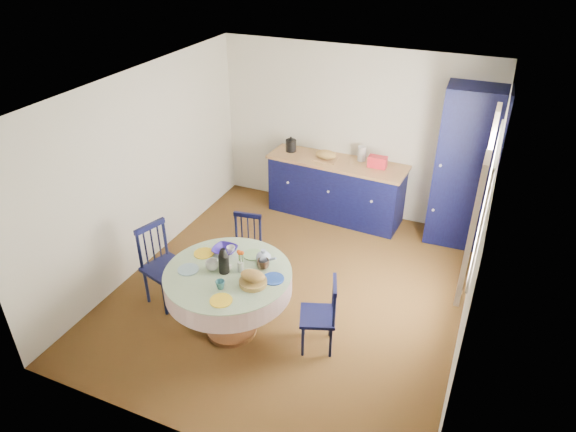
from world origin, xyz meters
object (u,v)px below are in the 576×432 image
chair_right (321,315)px  mug_d (231,250)px  chair_far (245,248)px  chair_left (163,265)px  dining_table (229,282)px  mug_a (212,265)px  kitchen_counter (336,188)px  mug_b (220,285)px  mug_c (263,264)px  cobalt_bowl (225,250)px  pantry_cabinet (465,168)px

chair_right → mug_d: bearing=-116.5°
chair_far → chair_right: chair_far is taller
chair_left → chair_far: size_ratio=1.14×
dining_table → mug_a: (-0.18, -0.02, 0.18)m
dining_table → chair_right: (0.97, 0.17, -0.25)m
kitchen_counter → chair_far: size_ratio=2.39×
mug_d → mug_a: bearing=-97.4°
mug_d → mug_b: bearing=-71.2°
mug_b → mug_c: size_ratio=0.74×
mug_b → mug_d: same height
dining_table → cobalt_bowl: 0.40m
chair_left → chair_right: size_ratio=1.17×
mug_b → mug_c: (0.24, 0.47, 0.01)m
chair_left → mug_a: size_ratio=7.31×
chair_right → mug_a: bearing=-99.9°
chair_right → mug_c: (-0.67, 0.03, 0.43)m
dining_table → kitchen_counter: bearing=85.8°
pantry_cabinet → chair_far: bearing=-141.6°
chair_right → mug_c: mug_c is taller
pantry_cabinet → mug_a: bearing=-128.8°
mug_c → cobalt_bowl: (-0.51, 0.09, -0.02)m
mug_d → mug_c: bearing=-13.0°
pantry_cabinet → mug_a: size_ratio=16.20×
chair_far → pantry_cabinet: bearing=32.4°
pantry_cabinet → cobalt_bowl: (-2.18, -2.63, -0.26)m
dining_table → mug_d: dining_table is taller
chair_right → mug_c: 0.80m
chair_far → kitchen_counter: bearing=66.5°
mug_a → chair_far: bearing=97.7°
kitchen_counter → mug_c: bearing=-84.6°
pantry_cabinet → mug_c: pantry_cabinet is taller
mug_a → mug_c: bearing=25.5°
chair_right → mug_d: mug_d is taller
mug_a → cobalt_bowl: (-0.03, 0.32, -0.02)m
pantry_cabinet → mug_b: (-1.91, -3.19, -0.25)m
mug_b → mug_d: 0.60m
chair_far → mug_d: (0.17, -0.64, 0.41)m
dining_table → mug_b: size_ratio=13.80×
chair_right → mug_c: bearing=-112.4°
pantry_cabinet → mug_b: size_ratio=22.75×
mug_c → mug_d: mug_c is taller
chair_far → mug_c: bearing=-59.0°
chair_right → mug_b: 1.09m
mug_a → chair_right: bearing=9.6°
chair_far → mug_c: (0.61, -0.74, 0.42)m
mug_b → cobalt_bowl: 0.62m
pantry_cabinet → mug_c: (-1.67, -2.72, -0.24)m
pantry_cabinet → chair_left: pantry_cabinet is taller
kitchen_counter → mug_a: bearing=-94.2°
mug_b → cobalt_bowl: (-0.27, 0.56, -0.01)m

